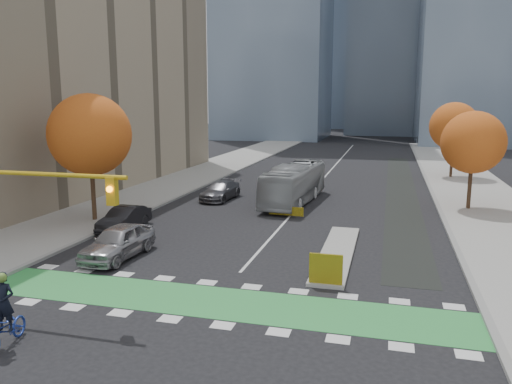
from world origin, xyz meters
The scene contains 19 objects.
ground centered at (0.00, 0.00, 0.00)m, with size 300.00×300.00×0.00m, color black.
sidewalk_west centered at (-13.50, 20.00, 0.07)m, with size 7.00×120.00×0.15m, color gray.
sidewalk_east centered at (13.50, 20.00, 0.07)m, with size 7.00×120.00×0.15m, color gray.
curb_west centered at (-10.00, 20.00, 0.07)m, with size 0.30×120.00×0.16m, color gray.
curb_east centered at (10.00, 20.00, 0.07)m, with size 0.30×120.00×0.16m, color gray.
bike_crossing centered at (0.00, 1.50, 0.01)m, with size 20.00×3.00×0.01m, color green.
centre_line centered at (0.00, 40.00, 0.01)m, with size 0.15×70.00×0.01m, color silver.
bike_lane_paint centered at (7.50, 30.00, 0.01)m, with size 2.50×50.00×0.01m, color black.
median_island centered at (4.00, 9.00, 0.08)m, with size 1.60×10.00×0.16m, color gray.
hazard_board centered at (4.00, 4.20, 0.80)m, with size 1.40×0.12×1.30m, color yellow.
building_west centered at (-24.00, 22.00, 12.50)m, with size 16.00×44.00×25.00m, color gray.
tree_west centered at (-12.00, 12.00, 5.62)m, with size 5.20×5.20×8.22m.
tree_east_near centered at (12.00, 22.00, 4.86)m, with size 4.40×4.40×7.08m.
tree_east_far centered at (12.50, 38.00, 5.24)m, with size 4.80×4.80×7.65m.
cyclist centered at (-5.13, -3.62, 0.82)m, with size 1.09×2.23×2.47m.
bus centered at (-0.60, 21.48, 1.49)m, with size 2.50×10.68×2.97m, color #989B9F.
parked_car_a centered at (-6.50, 5.53, 0.83)m, with size 1.95×4.85×1.65m, color gray.
parked_car_b centered at (-9.00, 10.53, 0.71)m, with size 1.50×4.30×1.42m, color black.
parked_car_c centered at (-6.50, 21.13, 0.71)m, with size 1.99×4.88×1.42m, color #515156.
Camera 1 is at (6.34, -15.82, 7.71)m, focal length 35.00 mm.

